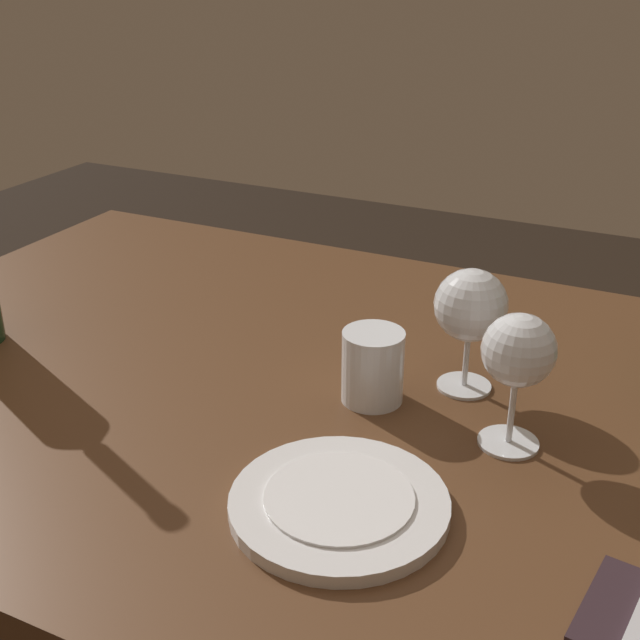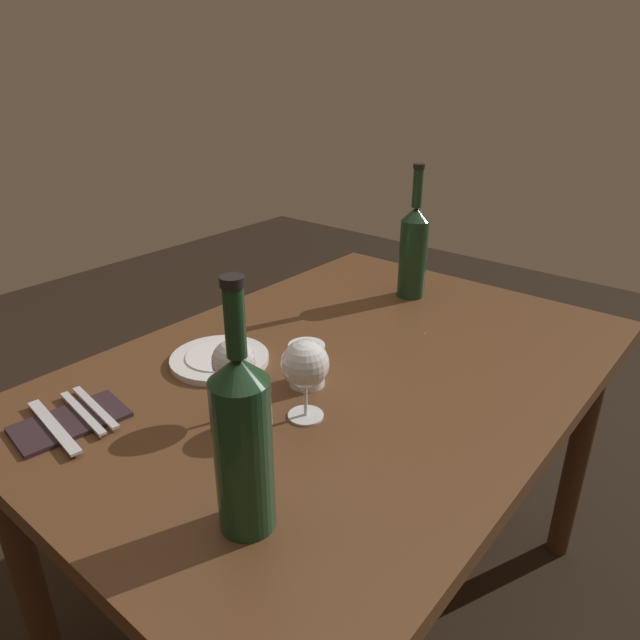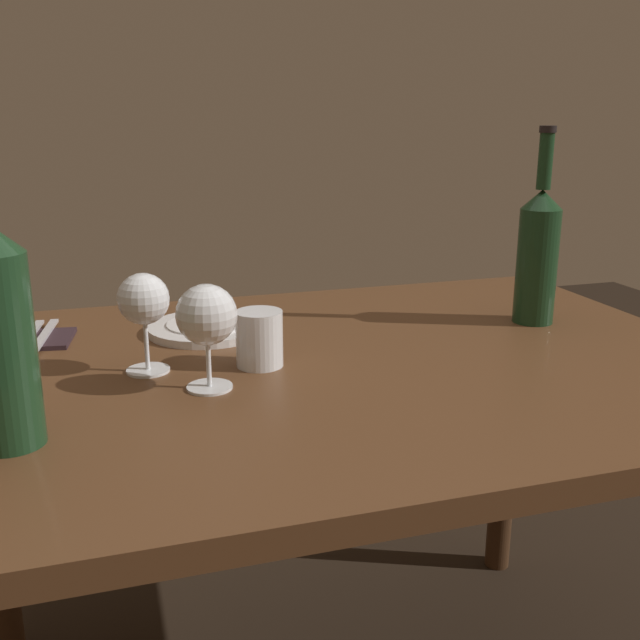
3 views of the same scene
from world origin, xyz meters
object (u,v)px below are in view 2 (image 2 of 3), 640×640
object	(u,v)px
wine_bottle_second	(243,441)
water_tumbler	(307,367)
wine_glass_left	(305,366)
dinner_plate	(220,359)
wine_glass_right	(234,363)
wine_bottle	(413,249)
fork_inner	(82,413)
folded_napkin	(70,422)
table_knife	(53,426)
fork_outer	(95,407)

from	to	relation	value
wine_bottle_second	water_tumbler	distance (m)	0.40
wine_glass_left	dinner_plate	world-z (taller)	wine_glass_left
wine_glass_right	wine_bottle_second	world-z (taller)	wine_bottle_second
wine_glass_left	water_tumbler	xyz separation A→B (m)	(-0.09, -0.07, -0.07)
wine_bottle	wine_glass_right	bearing A→B (deg)	5.34
fork_inner	wine_glass_left	bearing A→B (deg)	130.06
folded_napkin	wine_glass_right	bearing A→B (deg)	134.32
wine_bottle_second	folded_napkin	size ratio (longest dim) A/B	1.82
dinner_plate	table_knife	size ratio (longest dim) A/B	1.01
fork_outer	table_knife	xyz separation A→B (m)	(0.08, -0.00, 0.00)
water_tumbler	fork_inner	world-z (taller)	water_tumbler
folded_napkin	fork_inner	world-z (taller)	fork_inner
wine_glass_right	table_knife	world-z (taller)	wine_glass_right
wine_bottle_second	fork_inner	xyz separation A→B (m)	(0.01, -0.42, -0.13)
wine_glass_left	wine_glass_right	bearing A→B (deg)	-51.28
table_knife	dinner_plate	bearing A→B (deg)	174.92
wine_bottle_second	table_knife	distance (m)	0.45
wine_glass_left	wine_glass_right	xyz separation A→B (m)	(0.08, -0.10, 0.00)
wine_glass_right	fork_inner	distance (m)	0.30
fork_inner	table_knife	world-z (taller)	same
wine_glass_right	fork_outer	bearing A→B (deg)	-53.43
wine_glass_right	fork_outer	distance (m)	0.28
fork_outer	table_knife	size ratio (longest dim) A/B	0.86
wine_glass_right	folded_napkin	bearing A→B (deg)	-45.68
wine_bottle	water_tumbler	world-z (taller)	wine_bottle
wine_glass_left	wine_bottle	xyz separation A→B (m)	(-0.63, -0.17, 0.03)
wine_bottle	table_knife	size ratio (longest dim) A/B	1.70
wine_bottle	dinner_plate	bearing A→B (deg)	-10.91
wine_glass_left	fork_outer	bearing A→B (deg)	-52.74
wine_glass_right	fork_outer	world-z (taller)	wine_glass_right
wine_bottle_second	table_knife	bearing A→B (deg)	-81.44
folded_napkin	fork_inner	distance (m)	0.03
wine_bottle_second	dinner_plate	size ratio (longest dim) A/B	1.75
table_knife	fork_outer	bearing A→B (deg)	180.00
wine_glass_left	table_knife	distance (m)	0.45
water_tumbler	table_knife	world-z (taller)	water_tumbler
folded_napkin	water_tumbler	bearing A→B (deg)	147.91
wine_bottle_second	dinner_plate	world-z (taller)	wine_bottle_second
wine_glass_right	wine_bottle	size ratio (longest dim) A/B	0.43
wine_bottle	table_knife	xyz separation A→B (m)	(0.95, -0.15, -0.12)
folded_napkin	table_knife	size ratio (longest dim) A/B	0.97
wine_glass_left	wine_glass_right	world-z (taller)	same
wine_glass_right	wine_bottle	world-z (taller)	wine_bottle
wine_glass_left	fork_inner	world-z (taller)	wine_glass_left
wine_bottle_second	dinner_plate	distance (m)	0.51
wine_glass_right	table_knife	size ratio (longest dim) A/B	0.73
wine_glass_left	wine_bottle_second	bearing A→B (deg)	23.76
wine_glass_right	fork_outer	size ratio (longest dim) A/B	0.85
fork_outer	table_knife	distance (m)	0.08
water_tumbler	table_knife	distance (m)	0.47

